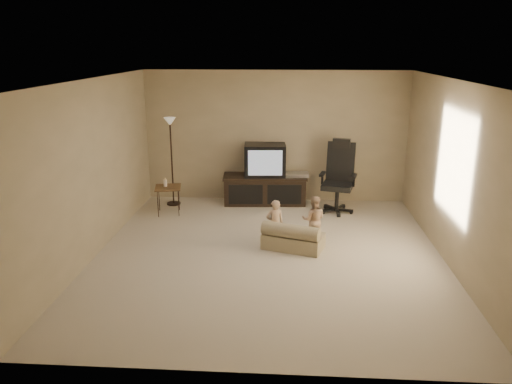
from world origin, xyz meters
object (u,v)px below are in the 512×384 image
tv_stand (265,179)px  child_sofa (293,238)px  toddler_right (314,220)px  toddler_left (275,224)px  side_table (168,188)px  floor_lamp (171,142)px  office_chair (338,186)px

tv_stand → child_sofa: (0.52, -2.26, -0.31)m
tv_stand → child_sofa: tv_stand is taller
toddler_right → toddler_left: bearing=21.0°
side_table → toddler_left: 2.44m
child_sofa → toddler_left: toddler_left is taller
side_table → floor_lamp: floor_lamp is taller
office_chair → child_sofa: size_ratio=1.35×
floor_lamp → toddler_right: bearing=-34.5°
tv_stand → toddler_left: 2.21m
toddler_left → toddler_right: bearing=-177.6°
toddler_left → tv_stand: bearing=-100.1°
office_chair → side_table: bearing=-159.6°
tv_stand → child_sofa: bearing=-80.8°
office_chair → child_sofa: office_chair is taller
office_chair → floor_lamp: 3.19m
office_chair → floor_lamp: floor_lamp is taller
floor_lamp → child_sofa: size_ratio=1.70×
side_table → toddler_right: bearing=-25.9°
office_chair → toddler_left: size_ratio=1.78×
child_sofa → toddler_left: 0.34m
office_chair → toddler_right: bearing=-93.8°
side_table → child_sofa: bearing=-34.1°
tv_stand → child_sofa: 2.34m
office_chair → floor_lamp: bearing=-169.6°
toddler_left → floor_lamp: bearing=-61.4°
child_sofa → office_chair: bearing=83.8°
office_chair → side_table: size_ratio=1.95×
office_chair → child_sofa: 2.05m
floor_lamp → side_table: bearing=-86.3°
side_table → toddler_right: size_ratio=0.90×
toddler_right → child_sofa: bearing=42.6°
toddler_right → floor_lamp: bearing=-32.6°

